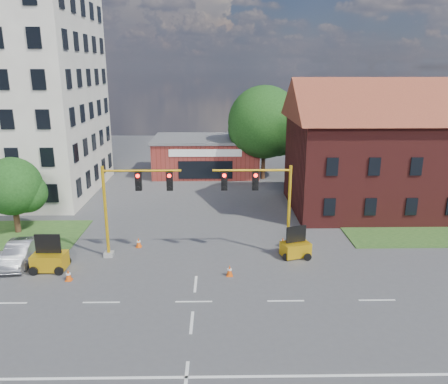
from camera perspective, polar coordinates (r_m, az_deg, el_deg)
The scene contains 17 objects.
ground at distance 24.43m, azimuth -3.97°, elevation -14.10°, with size 120.00×120.00×0.00m, color #47474A.
grass_verge_ne at distance 36.52m, azimuth 26.48°, elevation -5.27°, with size 14.00×4.00×0.08m, color #26491B.
lane_markings at distance 21.89m, azimuth -4.39°, elevation -18.02°, with size 60.00×36.00×0.01m, color white, non-canonical shape.
brick_shop at distance 52.09m, azimuth -2.34°, elevation 4.83°, with size 12.40×8.40×4.30m.
townhouse_row at distance 41.18m, azimuth 23.15°, elevation 5.90°, with size 21.00×11.00×11.50m.
tree_large at distance 48.89m, azimuth 5.75°, elevation 8.76°, with size 8.39×7.99×10.41m.
tree_nw_front at distance 36.15m, azimuth -25.53°, elevation 0.46°, with size 4.58×4.36×5.87m.
signal_mast_west at distance 28.91m, azimuth -12.16°, elevation -1.09°, with size 5.30×0.60×6.20m.
signal_mast_east at distance 28.51m, azimuth 5.27°, elevation -1.03°, with size 5.30×0.60×6.20m.
trailer_west at distance 29.53m, azimuth -21.81°, elevation -8.19°, with size 2.03×1.38×2.29m.
trailer_east at distance 29.72m, azimuth 9.32°, elevation -7.18°, with size 2.11×1.73×2.06m.
cone_a at distance 27.95m, azimuth -19.65°, elevation -10.19°, with size 0.40×0.40×0.70m.
cone_b at distance 31.52m, azimuth -11.10°, elevation -6.50°, with size 0.40×0.40×0.70m.
cone_c at distance 26.92m, azimuth 0.73°, elevation -10.23°, with size 0.40×0.40×0.70m.
cone_d at distance 31.29m, azimuth 7.68°, elevation -6.50°, with size 0.40×0.40×0.70m.
pickup_white at distance 38.60m, azimuth 17.66°, elevation -2.05°, with size 2.59×5.62×1.56m, color white.
sedan_silver_front at distance 31.28m, azimuth -25.14°, elevation -7.22°, with size 1.51×4.33×1.43m, color #9A9BA1.
Camera 1 is at (1.30, -21.11, 12.23)m, focal length 35.00 mm.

